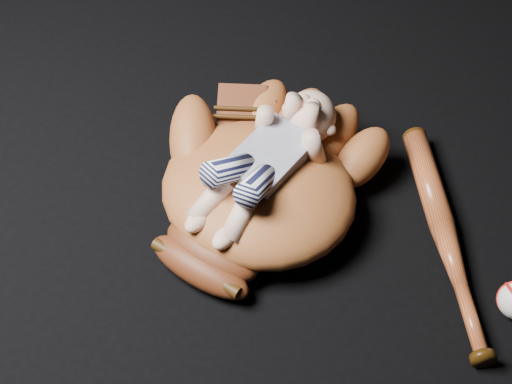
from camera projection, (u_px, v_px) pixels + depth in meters
baseball_glove at (258, 185)px, 1.37m from camera, size 0.50×0.55×0.16m
newborn_baby at (261, 163)px, 1.33m from camera, size 0.22×0.38×0.15m
baseball_bat at (446, 238)px, 1.37m from camera, size 0.31×0.44×0.05m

